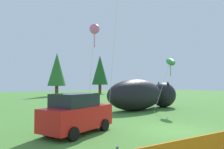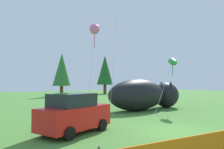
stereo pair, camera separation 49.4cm
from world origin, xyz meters
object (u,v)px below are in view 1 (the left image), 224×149
object	(u,v)px
inflatable_cat	(142,96)
kite_green_fish	(170,62)
kite_pink_octopus	(94,29)
parked_car	(77,114)

from	to	relation	value
inflatable_cat	kite_green_fish	xyz separation A→B (m)	(1.40, -2.24, 3.12)
kite_green_fish	kite_pink_octopus	bearing A→B (deg)	-179.38
inflatable_cat	kite_pink_octopus	size ratio (longest dim) A/B	1.31
inflatable_cat	kite_green_fish	bearing A→B (deg)	-64.19
kite_pink_octopus	inflatable_cat	bearing A→B (deg)	19.61
kite_pink_octopus	kite_green_fish	distance (m)	8.13
parked_car	inflatable_cat	distance (m)	10.80
parked_car	kite_green_fish	world-z (taller)	kite_green_fish
parked_car	kite_pink_octopus	size ratio (longest dim) A/B	0.63
parked_car	kite_green_fish	xyz separation A→B (m)	(10.69, 3.26, 3.45)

